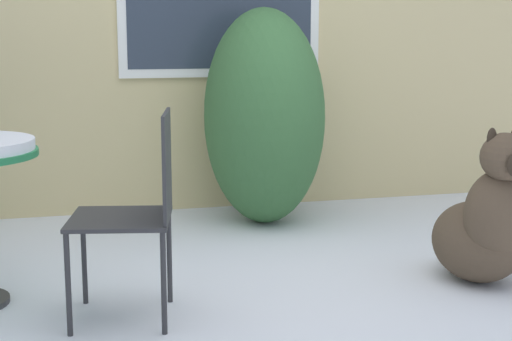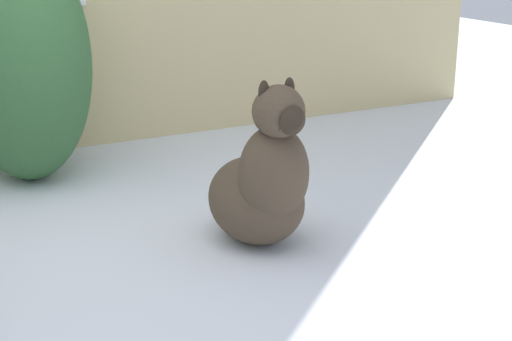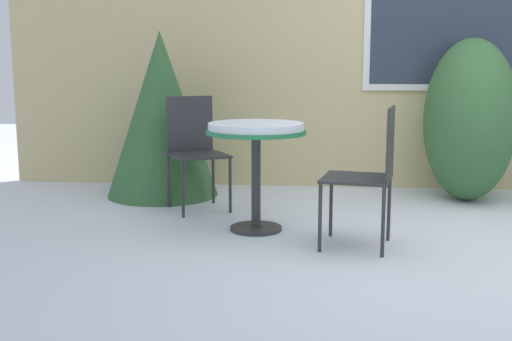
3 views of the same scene
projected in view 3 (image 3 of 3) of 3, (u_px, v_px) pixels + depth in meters
ground_plane at (473, 254)px, 4.05m from camera, size 16.00×16.00×0.00m
house_wall at (426, 26)px, 5.95m from camera, size 8.00×0.10×3.04m
shrub_left at (469, 120)px, 5.55m from camera, size 0.77×1.01×1.41m
evergreen_bush at (161, 115)px, 5.73m from camera, size 1.00×1.00×1.47m
patio_table at (256, 140)px, 4.53m from camera, size 0.71×0.71×0.78m
patio_chair_near_table at (195, 147)px, 5.25m from camera, size 0.59×0.59×0.92m
patio_chair_far_side at (369, 170)px, 4.12m from camera, size 0.51×0.51×0.92m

